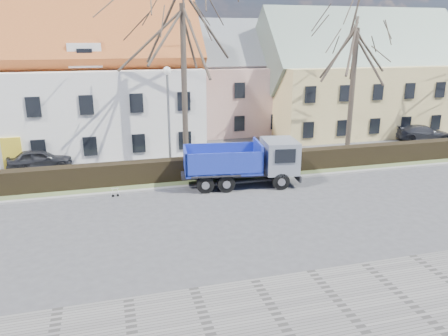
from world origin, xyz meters
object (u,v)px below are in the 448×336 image
object	(u,v)px
cart_frame	(112,192)
parked_car_b	(423,133)
streetlight	(169,123)
dump_truck	(237,163)
parked_car_a	(40,159)

from	to	relation	value
cart_frame	parked_car_b	world-z (taller)	parked_car_b
streetlight	cart_frame	xyz separation A→B (m)	(-3.66, -2.88, -3.13)
dump_truck	parked_car_a	distance (m)	13.36
parked_car_b	dump_truck	bearing A→B (deg)	129.00
streetlight	dump_truck	bearing A→B (deg)	-38.84
cart_frame	parked_car_a	bearing A→B (deg)	123.50
cart_frame	parked_car_b	distance (m)	26.56
dump_truck	cart_frame	distance (m)	7.25
dump_truck	cart_frame	bearing A→B (deg)	-172.14
cart_frame	parked_car_b	size ratio (longest dim) A/B	0.14
dump_truck	parked_car_b	distance (m)	19.73
dump_truck	streetlight	world-z (taller)	streetlight
cart_frame	parked_car_a	distance (m)	8.03
cart_frame	parked_car_a	size ratio (longest dim) A/B	0.15
streetlight	parked_car_b	distance (m)	22.51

